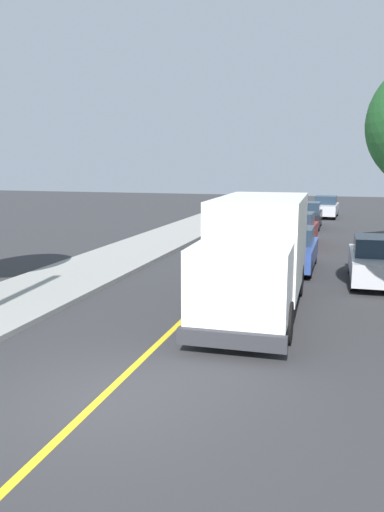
{
  "coord_description": "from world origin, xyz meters",
  "views": [
    {
      "loc": [
        4.03,
        -7.63,
        4.17
      ],
      "look_at": [
        -0.33,
        6.9,
        1.4
      ],
      "focal_mm": 35.82,
      "sensor_mm": 36.0,
      "label": 1
    }
  ],
  "objects_px": {
    "parked_car_furthest": "(325,207)",
    "parked_car_near": "(292,249)",
    "box_truck": "(257,250)",
    "parked_car_far": "(307,216)",
    "parked_van_across": "(377,261)",
    "parked_car_mid": "(297,230)"
  },
  "relations": [
    {
      "from": "parked_car_near",
      "to": "parked_van_across",
      "type": "xyz_separation_m",
      "value": [
        3.11,
        -1.6,
        0.0
      ]
    },
    {
      "from": "parked_car_far",
      "to": "box_truck",
      "type": "bearing_deg",
      "value": -89.85
    },
    {
      "from": "parked_car_furthest",
      "to": "parked_van_across",
      "type": "relative_size",
      "value": 1.01
    },
    {
      "from": "parked_car_near",
      "to": "box_truck",
      "type": "bearing_deg",
      "value": -93.45
    },
    {
      "from": "parked_car_far",
      "to": "parked_car_furthest",
      "type": "xyz_separation_m",
      "value": [
        0.89,
        7.02,
        0.0
      ]
    },
    {
      "from": "box_truck",
      "to": "parked_van_across",
      "type": "relative_size",
      "value": 1.63
    },
    {
      "from": "parked_car_near",
      "to": "parked_car_furthest",
      "type": "xyz_separation_m",
      "value": [
        0.47,
        20.7,
        0.0
      ]
    },
    {
      "from": "box_truck",
      "to": "parked_car_furthest",
      "type": "bearing_deg",
      "value": 88.2
    },
    {
      "from": "parked_car_near",
      "to": "parked_car_furthest",
      "type": "relative_size",
      "value": 0.99
    },
    {
      "from": "parked_car_furthest",
      "to": "box_truck",
      "type": "bearing_deg",
      "value": -91.8
    },
    {
      "from": "parked_car_far",
      "to": "parked_car_furthest",
      "type": "distance_m",
      "value": 7.08
    },
    {
      "from": "box_truck",
      "to": "parked_car_near",
      "type": "xyz_separation_m",
      "value": [
        0.37,
        6.13,
        -0.97
      ]
    },
    {
      "from": "box_truck",
      "to": "parked_van_across",
      "type": "xyz_separation_m",
      "value": [
        3.48,
        4.52,
        -0.97
      ]
    },
    {
      "from": "box_truck",
      "to": "parked_car_near",
      "type": "relative_size",
      "value": 1.64
    },
    {
      "from": "parked_car_near",
      "to": "parked_van_across",
      "type": "relative_size",
      "value": 0.99
    },
    {
      "from": "parked_car_far",
      "to": "parked_van_across",
      "type": "relative_size",
      "value": 0.99
    },
    {
      "from": "box_truck",
      "to": "parked_car_furthest",
      "type": "relative_size",
      "value": 1.62
    },
    {
      "from": "parked_car_near",
      "to": "parked_car_far",
      "type": "xyz_separation_m",
      "value": [
        -0.42,
        13.67,
        0.0
      ]
    },
    {
      "from": "parked_car_mid",
      "to": "parked_van_across",
      "type": "relative_size",
      "value": 1.01
    },
    {
      "from": "box_truck",
      "to": "parked_car_far",
      "type": "xyz_separation_m",
      "value": [
        -0.05,
        19.8,
        -0.97
      ]
    },
    {
      "from": "box_truck",
      "to": "parked_car_furthest",
      "type": "xyz_separation_m",
      "value": [
        0.84,
        26.82,
        -0.97
      ]
    },
    {
      "from": "parked_car_furthest",
      "to": "parked_car_near",
      "type": "bearing_deg",
      "value": -91.31
    }
  ]
}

